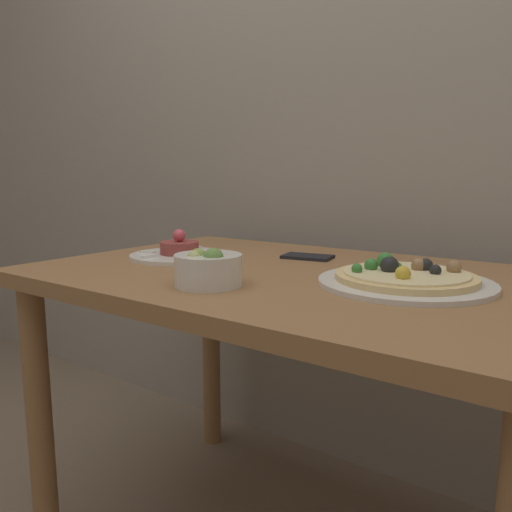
% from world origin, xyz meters
% --- Properties ---
extents(back_wall, '(8.00, 0.05, 2.60)m').
position_xyz_m(back_wall, '(0.00, 0.88, 1.30)').
color(back_wall, gray).
rests_on(back_wall, ground_plane).
extents(dining_table, '(1.15, 0.76, 0.72)m').
position_xyz_m(dining_table, '(0.00, 0.38, 0.62)').
color(dining_table, olive).
rests_on(dining_table, ground_plane).
extents(pizza_plate, '(0.34, 0.34, 0.06)m').
position_xyz_m(pizza_plate, '(0.25, 0.39, 0.74)').
color(pizza_plate, silver).
rests_on(pizza_plate, dining_table).
extents(tartare_plate, '(0.26, 0.26, 0.07)m').
position_xyz_m(tartare_plate, '(-0.33, 0.37, 0.74)').
color(tartare_plate, silver).
rests_on(tartare_plate, dining_table).
extents(small_bowl, '(0.13, 0.13, 0.08)m').
position_xyz_m(small_bowl, '(-0.06, 0.16, 0.76)').
color(small_bowl, silver).
rests_on(small_bowl, dining_table).
extents(napkin, '(0.14, 0.10, 0.01)m').
position_xyz_m(napkin, '(-0.06, 0.55, 0.73)').
color(napkin, black).
rests_on(napkin, dining_table).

